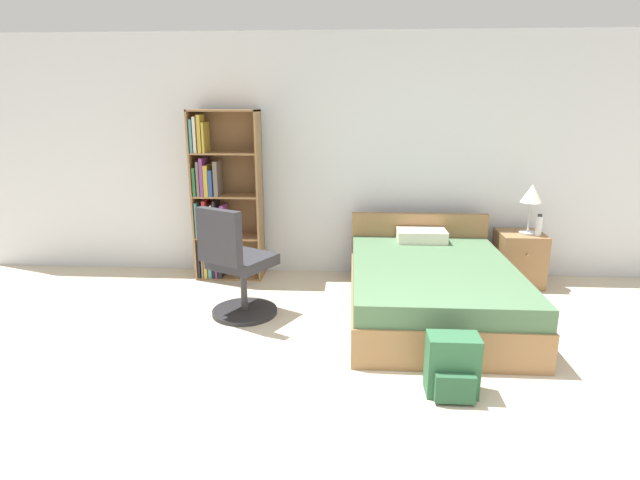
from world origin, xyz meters
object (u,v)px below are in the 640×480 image
at_px(bookshelf, 219,201).
at_px(table_lamp, 532,196).
at_px(bed, 430,287).
at_px(water_bottle, 539,226).
at_px(backpack_green, 452,367).
at_px(nightstand, 519,258).
at_px(office_chair, 237,268).

bearing_deg(bookshelf, table_lamp, -1.34).
xyz_separation_m(bookshelf, bed, (2.16, -0.89, -0.60)).
height_order(bookshelf, water_bottle, bookshelf).
height_order(bookshelf, table_lamp, bookshelf).
relative_size(table_lamp, water_bottle, 2.29).
bearing_deg(water_bottle, backpack_green, -120.66).
height_order(bed, nightstand, bed).
relative_size(office_chair, table_lamp, 1.98).
relative_size(nightstand, water_bottle, 2.48).
bearing_deg(nightstand, office_chair, -159.45).
bearing_deg(backpack_green, bed, 87.61).
xyz_separation_m(bookshelf, table_lamp, (3.27, -0.08, 0.10)).
xyz_separation_m(office_chair, nightstand, (2.79, 1.05, -0.18)).
height_order(office_chair, nightstand, office_chair).
distance_m(office_chair, backpack_green, 2.06).
height_order(bookshelf, nightstand, bookshelf).
distance_m(nightstand, water_bottle, 0.42).
distance_m(bed, table_lamp, 1.54).
relative_size(office_chair, backpack_green, 2.49).
bearing_deg(table_lamp, bookshelf, 178.66).
bearing_deg(office_chair, water_bottle, 17.75).
xyz_separation_m(office_chair, water_bottle, (2.92, 0.93, 0.21)).
height_order(office_chair, table_lamp, table_lamp).
height_order(bed, office_chair, office_chair).
bearing_deg(nightstand, backpack_green, -116.85).
bearing_deg(nightstand, table_lamp, -36.32).
xyz_separation_m(bed, nightstand, (1.06, 0.84, 0.03)).
bearing_deg(bookshelf, bed, -22.28).
relative_size(bookshelf, water_bottle, 8.01).
xyz_separation_m(bookshelf, backpack_green, (2.10, -2.24, -0.66)).
distance_m(bookshelf, water_bottle, 3.35).
distance_m(bed, nightstand, 1.35).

